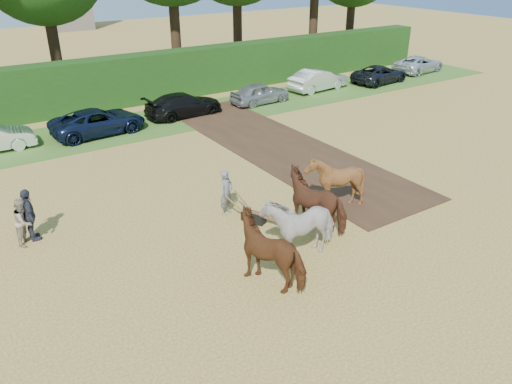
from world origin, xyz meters
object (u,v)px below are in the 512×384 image
spectator_near (24,221)px  spectator_far (29,215)px  parked_cars (231,97)px  plough_team (306,210)px

spectator_near → spectator_far: (0.20, 0.09, 0.12)m
spectator_near → parked_cars: 16.92m
spectator_far → parked_cars: size_ratio=0.05×
spectator_near → spectator_far: bearing=-31.4°
spectator_near → plough_team: bearing=-87.0°
spectator_near → parked_cars: size_ratio=0.04×
spectator_far → spectator_near: bearing=112.7°
plough_team → parked_cars: bearing=68.4°
spectator_near → plough_team: 9.29m
parked_cars → spectator_far: bearing=-144.2°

